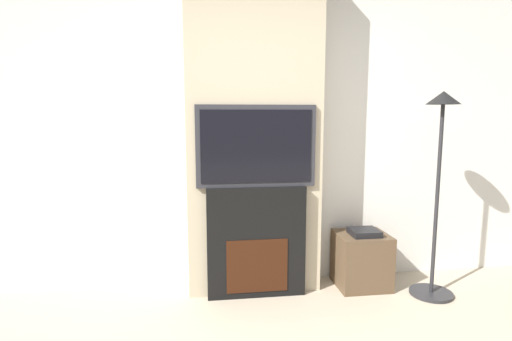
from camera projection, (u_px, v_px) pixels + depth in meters
wall_back at (251, 127)px, 3.38m from camera, size 6.00×0.06×2.70m
chimney_breast at (254, 128)px, 3.21m from camera, size 1.08×0.28×2.70m
fireplace at (256, 242)px, 3.20m from camera, size 0.78×0.15×0.90m
television at (256, 146)px, 3.09m from camera, size 0.93×0.07×0.64m
floor_lamp at (439, 166)px, 3.11m from camera, size 0.34×0.34×1.63m
media_stand at (361, 259)px, 3.39m from camera, size 0.42×0.39×0.51m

